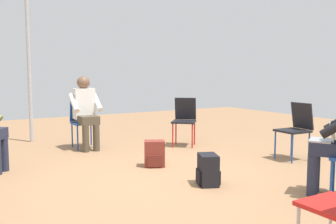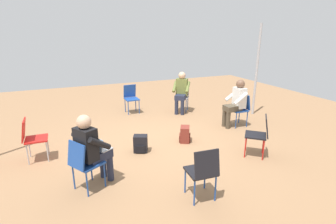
% 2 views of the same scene
% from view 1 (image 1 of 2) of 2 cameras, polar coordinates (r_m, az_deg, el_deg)
% --- Properties ---
extents(ground_plane, '(14.23, 14.23, 0.00)m').
position_cam_1_polar(ground_plane, '(4.64, -1.12, -10.19)').
color(ground_plane, '#99704C').
extents(chair_west, '(0.46, 0.42, 0.85)m').
position_cam_1_polar(chair_west, '(5.90, 18.94, -2.10)').
color(chair_west, black).
rests_on(chair_west, ground).
extents(chair_southwest, '(0.58, 0.59, 0.85)m').
position_cam_1_polar(chair_southwest, '(6.67, 2.53, -0.89)').
color(chair_southwest, black).
rests_on(chair_southwest, ground).
extents(chair_south, '(0.41, 0.45, 0.85)m').
position_cam_1_polar(chair_south, '(6.66, -12.83, -1.04)').
color(chair_south, '#1E4799').
rests_on(chair_south, ground).
extents(person_in_white, '(0.50, 0.53, 1.24)m').
position_cam_1_polar(person_in_white, '(6.49, -12.45, 0.54)').
color(person_in_white, '#4C4233').
rests_on(person_in_white, ground).
extents(backpack_near_laptop_user, '(0.31, 0.34, 0.36)m').
position_cam_1_polar(backpack_near_laptop_user, '(4.39, 6.13, -9.02)').
color(backpack_near_laptop_user, black).
rests_on(backpack_near_laptop_user, ground).
extents(backpack_by_empty_chair, '(0.34, 0.31, 0.36)m').
position_cam_1_polar(backpack_by_empty_chair, '(5.22, -2.06, -6.58)').
color(backpack_by_empty_chair, maroon).
rests_on(backpack_by_empty_chair, ground).
extents(tent_pole_far, '(0.07, 0.07, 2.63)m').
position_cam_1_polar(tent_pole_far, '(7.41, -20.38, 5.79)').
color(tent_pole_far, '#B2B2B7').
rests_on(tent_pole_far, ground).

